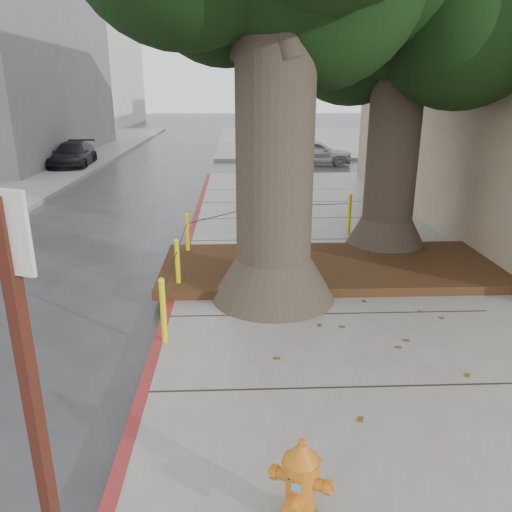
{
  "coord_description": "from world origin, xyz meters",
  "views": [
    {
      "loc": [
        -0.9,
        -4.98,
        3.46
      ],
      "look_at": [
        -0.61,
        2.03,
        1.1
      ],
      "focal_mm": 35.0,
      "sensor_mm": 36.0,
      "label": 1
    }
  ],
  "objects": [
    {
      "name": "car_silver",
      "position": [
        2.86,
        18.72,
        0.59
      ],
      "size": [
        3.59,
        1.78,
        1.18
      ],
      "primitive_type": "imported",
      "rotation": [
        0.0,
        0.0,
        1.45
      ],
      "color": "#AAA9AF",
      "rests_on": "ground"
    },
    {
      "name": "car_dark",
      "position": [
        -8.28,
        18.23,
        0.57
      ],
      "size": [
        1.91,
        4.06,
        1.14
      ],
      "primitive_type": "imported",
      "rotation": [
        0.0,
        0.0,
        0.08
      ],
      "color": "black",
      "rests_on": "ground"
    },
    {
      "name": "planter_bed",
      "position": [
        0.9,
        3.9,
        0.23
      ],
      "size": [
        6.4,
        2.6,
        0.16
      ],
      "primitive_type": "cube",
      "color": "black",
      "rests_on": "sidewalk_main"
    },
    {
      "name": "sidewalk_far",
      "position": [
        6.0,
        30.0,
        0.07
      ],
      "size": [
        16.0,
        20.0,
        0.15
      ],
      "primitive_type": "cube",
      "color": "slate",
      "rests_on": "ground"
    },
    {
      "name": "bollard_ring",
      "position": [
        -0.87,
        4.38,
        0.66
      ],
      "size": [
        3.79,
        5.39,
        0.95
      ],
      "color": "yellow",
      "rests_on": "sidewalk_main"
    },
    {
      "name": "building_far_white",
      "position": [
        -17.0,
        45.0,
        7.5
      ],
      "size": [
        12.0,
        18.0,
        15.0
      ],
      "primitive_type": "cube",
      "color": "silver",
      "rests_on": "ground"
    },
    {
      "name": "tree_far",
      "position": [
        2.64,
        5.32,
        5.02
      ],
      "size": [
        4.5,
        3.8,
        7.17
      ],
      "color": "#4C3F33",
      "rests_on": "sidewalk_main"
    },
    {
      "name": "fire_hydrant",
      "position": [
        -0.43,
        -1.9,
        0.55
      ],
      "size": [
        0.45,
        0.45,
        0.81
      ],
      "rotation": [
        0.0,
        0.0,
        -0.42
      ],
      "color": "orange",
      "rests_on": "sidewalk_main"
    },
    {
      "name": "car_red",
      "position": [
        10.18,
        19.32,
        0.56
      ],
      "size": [
        3.39,
        1.19,
        1.12
      ],
      "primitive_type": "imported",
      "rotation": [
        0.0,
        0.0,
        1.57
      ],
      "color": "maroon",
      "rests_on": "ground"
    },
    {
      "name": "signpost",
      "position": [
        -1.95,
        -2.76,
        1.79
      ],
      "size": [
        0.28,
        0.13,
        2.9
      ],
      "rotation": [
        0.0,
        0.0,
        -0.37
      ],
      "color": "#471911",
      "rests_on": "sidewalk_main"
    },
    {
      "name": "curb_red",
      "position": [
        -2.0,
        2.5,
        0.07
      ],
      "size": [
        0.14,
        26.0,
        0.16
      ],
      "primitive_type": "cube",
      "color": "maroon",
      "rests_on": "ground"
    },
    {
      "name": "ground",
      "position": [
        0.0,
        0.0,
        0.0
      ],
      "size": [
        140.0,
        140.0,
        0.0
      ],
      "primitive_type": "plane",
      "color": "#28282B",
      "rests_on": "ground"
    }
  ]
}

